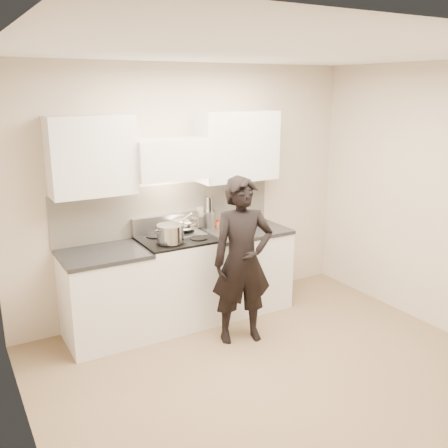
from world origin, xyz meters
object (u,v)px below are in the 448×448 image
at_px(stove, 178,280).
at_px(person, 242,261).
at_px(counter_right, 244,268).
at_px(wok, 183,224).
at_px(utensil_crock, 209,218).

distance_m(stove, person, 0.84).
height_order(stove, person, person).
bearing_deg(counter_right, wok, 168.03).
bearing_deg(stove, counter_right, 0.00).
bearing_deg(person, utensil_crock, 97.49).
bearing_deg(utensil_crock, stove, -154.62).
relative_size(wok, utensil_crock, 1.08).
bearing_deg(wok, utensil_crock, 15.25).
height_order(stove, counter_right, stove).
bearing_deg(stove, person, -59.17).
bearing_deg(counter_right, person, -123.65).
distance_m(stove, wok, 0.60).
height_order(counter_right, person, person).
relative_size(stove, utensil_crock, 2.70).
xyz_separation_m(counter_right, person, (-0.44, -0.66, 0.36)).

